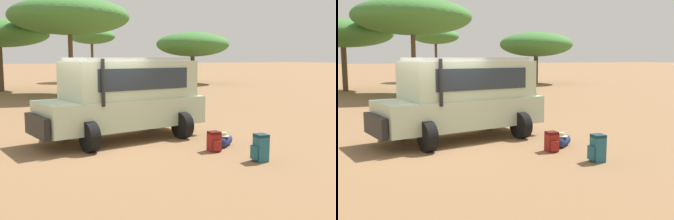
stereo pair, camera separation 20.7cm
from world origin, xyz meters
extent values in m
plane|color=olive|center=(0.00, 0.00, 0.00)|extent=(320.00, 320.00, 0.00)
cube|color=#B2C6A8|center=(0.79, 0.60, 0.82)|extent=(5.15, 2.70, 0.84)
cube|color=#B2C6A8|center=(1.04, 0.64, 1.79)|extent=(4.07, 2.41, 1.10)
cube|color=#232D38|center=(-0.46, 0.38, 1.74)|extent=(0.32, 1.55, 0.77)
cube|color=#232D38|center=(1.19, -0.25, 1.84)|extent=(2.90, 0.54, 0.60)
cube|color=#232D38|center=(0.89, 1.53, 1.84)|extent=(2.90, 0.54, 0.60)
cube|color=#B7B7B7|center=(0.99, 0.63, 2.39)|extent=(3.67, 2.27, 0.10)
cube|color=black|center=(-1.74, 0.16, 0.65)|extent=(0.43, 1.62, 0.56)
cylinder|color=black|center=(-0.13, -0.54, 1.79)|extent=(0.10, 0.10, 1.25)
cylinder|color=black|center=(-0.54, -0.61, 0.40)|extent=(0.41, 0.84, 0.80)
cylinder|color=black|center=(-0.87, 1.30, 0.40)|extent=(0.41, 0.84, 0.80)
cylinder|color=black|center=(2.45, -0.10, 0.40)|extent=(0.41, 0.84, 0.80)
cylinder|color=black|center=(2.13, 1.81, 0.40)|extent=(0.41, 0.84, 0.80)
cylinder|color=black|center=(3.35, 1.04, 0.97)|extent=(0.34, 0.76, 0.74)
cube|color=#235B6B|center=(2.87, -3.27, 0.29)|extent=(0.31, 0.35, 0.59)
cube|color=#235B6B|center=(2.70, -3.25, 0.22)|extent=(0.11, 0.25, 0.32)
cube|color=#13323A|center=(2.87, -3.27, 0.62)|extent=(0.32, 0.34, 0.07)
cylinder|color=#13323A|center=(3.01, -3.36, 0.29)|extent=(0.04, 0.04, 0.50)
cylinder|color=#13323A|center=(3.03, -3.22, 0.29)|extent=(0.04, 0.04, 0.50)
cube|color=maroon|center=(2.42, -1.93, 0.23)|extent=(0.32, 0.29, 0.46)
cube|color=maroon|center=(2.41, -2.11, 0.17)|extent=(0.23, 0.09, 0.25)
cube|color=#4D100E|center=(2.42, -1.93, 0.49)|extent=(0.30, 0.30, 0.07)
cylinder|color=#4D100E|center=(2.50, -1.78, 0.23)|extent=(0.04, 0.04, 0.39)
cylinder|color=#4D100E|center=(2.36, -1.77, 0.23)|extent=(0.04, 0.04, 0.39)
cylinder|color=navy|center=(3.00, -1.57, 0.15)|extent=(0.56, 0.53, 0.30)
sphere|color=navy|center=(2.81, -1.71, 0.15)|extent=(0.29, 0.29, 0.29)
sphere|color=navy|center=(3.19, -1.42, 0.15)|extent=(0.29, 0.29, 0.29)
torus|color=#121834|center=(3.00, -1.57, 0.32)|extent=(0.14, 0.12, 0.16)
cylinder|color=beige|center=(2.92, -1.63, 0.31)|extent=(0.34, 0.34, 0.02)
cylinder|color=beige|center=(2.92, -1.63, 0.36)|extent=(0.17, 0.17, 0.09)
cylinder|color=brown|center=(-1.48, 20.41, 1.66)|extent=(0.38, 0.38, 3.32)
ellipsoid|color=#3D7533|center=(-1.48, 20.41, 4.17)|extent=(7.11, 7.21, 1.98)
cylinder|color=brown|center=(2.44, 15.09, 2.03)|extent=(0.29, 0.29, 4.05)
ellipsoid|color=#3D7533|center=(2.44, 15.09, 5.01)|extent=(7.53, 8.21, 2.25)
cylinder|color=brown|center=(7.61, 28.98, 1.96)|extent=(0.26, 0.26, 3.92)
ellipsoid|color=#3D7533|center=(7.61, 28.98, 4.58)|extent=(4.70, 4.78, 1.56)
cylinder|color=brown|center=(15.46, 22.23, 1.36)|extent=(0.41, 0.41, 2.72)
ellipsoid|color=#3D7533|center=(15.46, 22.23, 3.69)|extent=(6.87, 6.84, 2.28)
camera|label=1|loc=(-3.10, -10.47, 2.44)|focal=42.00mm
camera|label=2|loc=(-2.91, -10.56, 2.44)|focal=42.00mm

